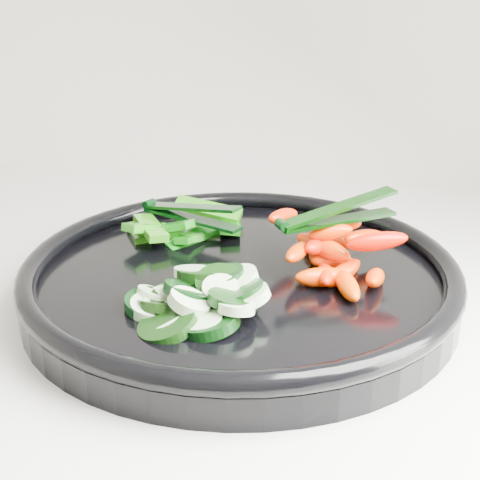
# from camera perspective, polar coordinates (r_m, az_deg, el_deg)

# --- Properties ---
(veggie_tray) EXTENTS (0.46, 0.46, 0.04)m
(veggie_tray) POSITION_cam_1_polar(r_m,az_deg,el_deg) (0.58, 0.00, -3.18)
(veggie_tray) COLOR black
(veggie_tray) RESTS_ON counter
(cucumber_pile) EXTENTS (0.12, 0.12, 0.04)m
(cucumber_pile) POSITION_cam_1_polar(r_m,az_deg,el_deg) (0.51, -3.78, -5.03)
(cucumber_pile) COLOR black
(cucumber_pile) RESTS_ON veggie_tray
(carrot_pile) EXTENTS (0.13, 0.15, 0.05)m
(carrot_pile) POSITION_cam_1_polar(r_m,az_deg,el_deg) (0.58, 7.90, -1.04)
(carrot_pile) COLOR red
(carrot_pile) RESTS_ON veggie_tray
(pepper_pile) EXTENTS (0.12, 0.10, 0.03)m
(pepper_pile) POSITION_cam_1_polar(r_m,az_deg,el_deg) (0.66, -5.07, 1.09)
(pepper_pile) COLOR #0B6F0A
(pepper_pile) RESTS_ON veggie_tray
(tong_carrot) EXTENTS (0.10, 0.08, 0.02)m
(tong_carrot) POSITION_cam_1_polar(r_m,az_deg,el_deg) (0.57, 8.12, 2.16)
(tong_carrot) COLOR black
(tong_carrot) RESTS_ON carrot_pile
(tong_pepper) EXTENTS (0.11, 0.06, 0.02)m
(tong_pepper) POSITION_cam_1_polar(r_m,az_deg,el_deg) (0.65, -4.42, 2.37)
(tong_pepper) COLOR black
(tong_pepper) RESTS_ON pepper_pile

